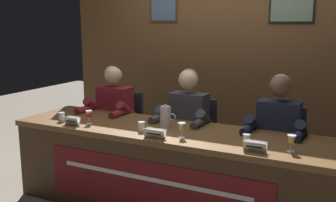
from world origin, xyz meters
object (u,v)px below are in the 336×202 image
Objects in this scene: panelist_center at (185,123)px; nameplate_right at (255,146)px; panelist_left at (111,114)px; nameplate_center at (155,133)px; chair_left at (122,134)px; water_cup_right at (246,140)px; nameplate_left at (72,121)px; water_cup_left at (62,117)px; chair_center at (193,145)px; chair_right at (279,158)px; juice_glass_right at (292,140)px; juice_glass_center at (182,127)px; water_cup_center at (142,127)px; water_pitcher_central at (166,117)px; conference_table at (162,159)px; juice_glass_left at (89,115)px; panelist_right at (276,134)px.

panelist_center is 1.06m from nameplate_right.
panelist_left is 1.12m from nameplate_center.
chair_left is 1.79m from water_cup_right.
panelist_left is 7.32× the size of nameplate_right.
nameplate_left is 1.68m from nameplate_right.
water_cup_left is 0.09× the size of chair_center.
chair_right is 0.91m from nameplate_right.
chair_left is 2.11m from juice_glass_right.
juice_glass_right is (1.94, -0.72, 0.39)m from chair_left.
juice_glass_center is 0.63m from nameplate_right.
chair_left reaches higher than water_cup_left.
water_cup_center is 1.24m from juice_glass_right.
panelist_left reaches higher than water_cup_right.
nameplate_right is at bearing -19.56° from water_pitcher_central.
water_cup_center and water_cup_right have the same top height.
juice_glass_right is (0.21, -0.72, 0.39)m from chair_right.
conference_table is at bearing -73.04° from water_pitcher_central.
water_cup_center is 1.00× the size of water_cup_right.
water_cup_left is at bearing -171.60° from juice_glass_left.
panelist_center reaches higher than chair_left.
nameplate_left is at bearing 178.55° from nameplate_center.
juice_glass_center is 1.07m from chair_right.
juice_glass_right is (0.85, 0.03, 0.00)m from juice_glass_center.
juice_glass_left is at bearing -175.46° from conference_table.
chair_left is at bearing 173.41° from panelist_right.
panelist_center reaches higher than water_cup_left.
water_pitcher_central is at bearing -160.31° from panelist_right.
panelist_right is 7.32× the size of nameplate_right.
chair_center is 5.38× the size of nameplate_right.
chair_center reaches higher than conference_table.
conference_table is 0.90m from nameplate_right.
juice_glass_left reaches higher than water_cup_left.
juice_glass_center reaches higher than conference_table.
chair_left is 1.93m from nameplate_right.
panelist_center reaches higher than nameplate_left.
panelist_center reaches higher than water_cup_right.
juice_glass_right is 1.14m from water_pitcher_central.
water_cup_center is at bearing 174.57° from nameplate_right.
water_cup_right is at bearing -43.83° from chair_center.
water_cup_left is (-1.02, -0.10, 0.28)m from conference_table.
juice_glass_center is at bearing -41.03° from water_pitcher_central.
chair_center is 0.73× the size of panelist_right.
chair_right is at bearing 0.00° from chair_center.
water_cup_left is 2.09m from juice_glass_right.
chair_right is (1.73, 0.00, 0.00)m from chair_left.
panelist_left reaches higher than chair_center.
nameplate_center is (0.90, -0.87, 0.35)m from chair_left.
juice_glass_right is (1.07, -0.72, 0.39)m from chair_center.
water_cup_center is at bearing 147.43° from nameplate_center.
juice_glass_center is 0.10× the size of panelist_right.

